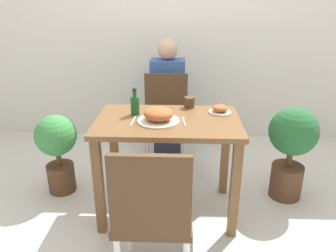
{
  "coord_description": "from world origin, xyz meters",
  "views": [
    {
      "loc": [
        0.09,
        -2.12,
        1.56
      ],
      "look_at": [
        0.0,
        0.0,
        0.7
      ],
      "focal_mm": 35.0,
      "sensor_mm": 36.0,
      "label": 1
    }
  ],
  "objects_px": {
    "side_plate": "(220,110)",
    "potted_plant_left": "(57,146)",
    "chair_far": "(166,118)",
    "potted_plant_right": "(292,144)",
    "food_plate": "(158,115)",
    "sauce_bottle": "(135,104)",
    "chair_near": "(153,211)",
    "person_figure": "(168,98)",
    "drink_cup": "(189,102)"
  },
  "relations": [
    {
      "from": "side_plate",
      "to": "potted_plant_left",
      "type": "bearing_deg",
      "value": 176.06
    },
    {
      "from": "chair_far",
      "to": "potted_plant_right",
      "type": "distance_m",
      "value": 1.12
    },
    {
      "from": "food_plate",
      "to": "potted_plant_right",
      "type": "bearing_deg",
      "value": 15.15
    },
    {
      "from": "food_plate",
      "to": "side_plate",
      "type": "xyz_separation_m",
      "value": [
        0.44,
        0.19,
        -0.02
      ]
    },
    {
      "from": "food_plate",
      "to": "potted_plant_left",
      "type": "xyz_separation_m",
      "value": [
        -0.85,
        0.28,
        -0.38
      ]
    },
    {
      "from": "sauce_bottle",
      "to": "potted_plant_left",
      "type": "xyz_separation_m",
      "value": [
        -0.67,
        0.15,
        -0.41
      ]
    },
    {
      "from": "side_plate",
      "to": "potted_plant_right",
      "type": "distance_m",
      "value": 0.67
    },
    {
      "from": "chair_near",
      "to": "person_figure",
      "type": "xyz_separation_m",
      "value": [
        0.0,
        1.76,
        0.08
      ]
    },
    {
      "from": "food_plate",
      "to": "potted_plant_left",
      "type": "bearing_deg",
      "value": 161.65
    },
    {
      "from": "potted_plant_left",
      "to": "potted_plant_right",
      "type": "relative_size",
      "value": 0.88
    },
    {
      "from": "chair_far",
      "to": "sauce_bottle",
      "type": "xyz_separation_m",
      "value": [
        -0.19,
        -0.62,
        0.33
      ]
    },
    {
      "from": "side_plate",
      "to": "person_figure",
      "type": "height_order",
      "value": "person_figure"
    },
    {
      "from": "chair_far",
      "to": "side_plate",
      "type": "relative_size",
      "value": 5.41
    },
    {
      "from": "drink_cup",
      "to": "person_figure",
      "type": "xyz_separation_m",
      "value": [
        -0.2,
        0.79,
        -0.21
      ]
    },
    {
      "from": "chair_far",
      "to": "potted_plant_left",
      "type": "bearing_deg",
      "value": -151.3
    },
    {
      "from": "side_plate",
      "to": "sauce_bottle",
      "type": "distance_m",
      "value": 0.62
    },
    {
      "from": "food_plate",
      "to": "drink_cup",
      "type": "xyz_separation_m",
      "value": [
        0.22,
        0.31,
        -0.0
      ]
    },
    {
      "from": "drink_cup",
      "to": "sauce_bottle",
      "type": "xyz_separation_m",
      "value": [
        -0.39,
        -0.18,
        0.04
      ]
    },
    {
      "from": "food_plate",
      "to": "potted_plant_right",
      "type": "xyz_separation_m",
      "value": [
        1.02,
        0.28,
        -0.33
      ]
    },
    {
      "from": "drink_cup",
      "to": "potted_plant_right",
      "type": "bearing_deg",
      "value": -2.55
    },
    {
      "from": "drink_cup",
      "to": "chair_far",
      "type": "bearing_deg",
      "value": 114.92
    },
    {
      "from": "chair_near",
      "to": "food_plate",
      "type": "bearing_deg",
      "value": -89.04
    },
    {
      "from": "sauce_bottle",
      "to": "potted_plant_right",
      "type": "height_order",
      "value": "sauce_bottle"
    },
    {
      "from": "chair_near",
      "to": "food_plate",
      "type": "distance_m",
      "value": 0.72
    },
    {
      "from": "sauce_bottle",
      "to": "side_plate",
      "type": "bearing_deg",
      "value": 5.38
    },
    {
      "from": "chair_near",
      "to": "chair_far",
      "type": "distance_m",
      "value": 1.41
    },
    {
      "from": "chair_far",
      "to": "drink_cup",
      "type": "distance_m",
      "value": 0.57
    },
    {
      "from": "side_plate",
      "to": "chair_near",
      "type": "bearing_deg",
      "value": -116.7
    },
    {
      "from": "chair_far",
      "to": "sauce_bottle",
      "type": "height_order",
      "value": "sauce_bottle"
    },
    {
      "from": "drink_cup",
      "to": "potted_plant_right",
      "type": "xyz_separation_m",
      "value": [
        0.81,
        -0.04,
        -0.32
      ]
    },
    {
      "from": "chair_near",
      "to": "potted_plant_right",
      "type": "distance_m",
      "value": 1.37
    },
    {
      "from": "food_plate",
      "to": "potted_plant_right",
      "type": "relative_size",
      "value": 0.38
    },
    {
      "from": "food_plate",
      "to": "sauce_bottle",
      "type": "xyz_separation_m",
      "value": [
        -0.18,
        0.14,
        0.03
      ]
    },
    {
      "from": "potted_plant_left",
      "to": "food_plate",
      "type": "bearing_deg",
      "value": -18.35
    },
    {
      "from": "potted_plant_left",
      "to": "person_figure",
      "type": "distance_m",
      "value": 1.21
    },
    {
      "from": "sauce_bottle",
      "to": "chair_near",
      "type": "bearing_deg",
      "value": -76.59
    },
    {
      "from": "side_plate",
      "to": "person_figure",
      "type": "distance_m",
      "value": 1.02
    },
    {
      "from": "potted_plant_left",
      "to": "potted_plant_right",
      "type": "xyz_separation_m",
      "value": [
        1.87,
        -0.01,
        0.06
      ]
    },
    {
      "from": "drink_cup",
      "to": "person_figure",
      "type": "height_order",
      "value": "person_figure"
    },
    {
      "from": "food_plate",
      "to": "side_plate",
      "type": "relative_size",
      "value": 1.76
    },
    {
      "from": "chair_far",
      "to": "food_plate",
      "type": "height_order",
      "value": "chair_far"
    },
    {
      "from": "drink_cup",
      "to": "potted_plant_right",
      "type": "height_order",
      "value": "drink_cup"
    },
    {
      "from": "food_plate",
      "to": "drink_cup",
      "type": "distance_m",
      "value": 0.38
    },
    {
      "from": "person_figure",
      "to": "potted_plant_right",
      "type": "bearing_deg",
      "value": -39.48
    },
    {
      "from": "chair_far",
      "to": "person_figure",
      "type": "height_order",
      "value": "person_figure"
    },
    {
      "from": "chair_near",
      "to": "sauce_bottle",
      "type": "bearing_deg",
      "value": -76.59
    },
    {
      "from": "chair_far",
      "to": "sauce_bottle",
      "type": "distance_m",
      "value": 0.72
    },
    {
      "from": "side_plate",
      "to": "potted_plant_right",
      "type": "height_order",
      "value": "side_plate"
    },
    {
      "from": "side_plate",
      "to": "sauce_bottle",
      "type": "bearing_deg",
      "value": -174.62
    },
    {
      "from": "potted_plant_left",
      "to": "side_plate",
      "type": "bearing_deg",
      "value": -3.94
    }
  ]
}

